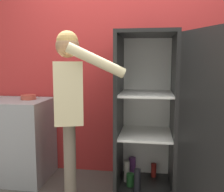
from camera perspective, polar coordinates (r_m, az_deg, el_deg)
wall_back at (r=3.12m, az=2.59°, el=6.02°), size 7.00×0.06×2.55m
refrigerator at (r=2.70m, az=9.43°, el=-4.29°), size 0.92×1.20×1.65m
person at (r=2.50m, az=-9.24°, el=-0.03°), size 0.75×0.57×1.64m
counter at (r=3.28m, az=-20.27°, el=-8.81°), size 0.78×0.61×0.92m
bowl at (r=3.15m, az=-17.73°, el=-0.24°), size 0.17×0.17×0.05m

